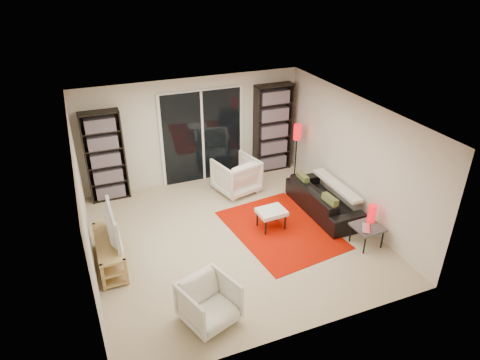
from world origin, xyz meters
The scene contains 20 objects.
floor centered at (0.00, 0.00, 0.00)m, with size 5.00×5.00×0.00m, color beige.
wall_back centered at (0.00, 2.50, 1.20)m, with size 5.00×0.02×2.40m, color beige.
wall_front centered at (0.00, -2.50, 1.20)m, with size 5.00×0.02×2.40m, color beige.
wall_left centered at (-2.50, 0.00, 1.20)m, with size 0.02×5.00×2.40m, color beige.
wall_right centered at (2.50, 0.00, 1.20)m, with size 0.02×5.00×2.40m, color beige.
ceiling centered at (0.00, 0.00, 2.40)m, with size 5.00×5.00×0.02m, color white.
sliding_door centered at (0.20, 2.46, 1.05)m, with size 1.92×0.08×2.16m.
bookshelf_left centered at (-1.95, 2.33, 0.98)m, with size 0.80×0.30×1.95m.
bookshelf_right centered at (1.90, 2.33, 1.05)m, with size 0.90×0.30×2.10m.
tv_stand centered at (-2.23, 0.01, 0.26)m, with size 0.41×1.29×0.50m.
tv centered at (-2.21, 0.01, 0.79)m, with size 1.00×0.13×0.58m, color black.
rug centered at (0.92, -0.14, 0.01)m, with size 1.71×2.31×0.01m, color #B31100.
sofa centered at (2.02, 0.14, 0.28)m, with size 1.90×0.74×0.56m, color black.
armchair_back centered at (0.68, 1.59, 0.39)m, with size 0.84×0.86×0.78m, color white.
armchair_front centered at (-1.06, -1.81, 0.33)m, with size 0.71×0.73×0.67m, color white.
ottoman centered at (0.77, -0.01, 0.34)m, with size 0.55×0.46×0.40m.
side_table centered at (2.14, -1.13, 0.36)m, with size 0.52×0.52×0.40m.
laptop centered at (2.09, -1.22, 0.41)m, with size 0.33×0.21×0.03m, color silver.
table_lamp centered at (2.28, -1.01, 0.57)m, with size 0.15×0.15×0.33m, color red.
floor_lamp centered at (2.21, 1.72, 1.00)m, with size 0.20×0.20×1.32m.
Camera 1 is at (-2.34, -6.17, 4.71)m, focal length 32.00 mm.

